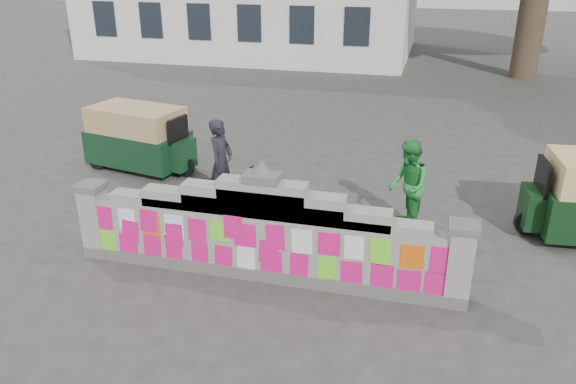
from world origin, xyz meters
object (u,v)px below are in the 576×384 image
cyclist_rider (222,174)px  rickshaw_left (140,137)px  cyclist_bike (223,191)px  pedestrian (408,186)px

cyclist_rider → rickshaw_left: bearing=61.5°
cyclist_bike → pedestrian: pedestrian is taller
cyclist_rider → rickshaw_left: (-2.86, 2.00, -0.08)m
cyclist_bike → cyclist_rider: 0.36m
cyclist_bike → cyclist_rider: (0.00, 0.00, 0.36)m
pedestrian → cyclist_bike: bearing=-101.6°
cyclist_rider → rickshaw_left: 3.49m
cyclist_rider → pedestrian: 3.60m
cyclist_rider → pedestrian: size_ratio=0.99×
pedestrian → rickshaw_left: 6.67m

